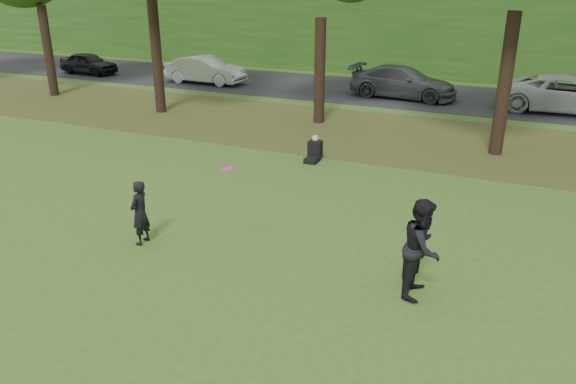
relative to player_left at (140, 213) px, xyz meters
The scene contains 9 objects.
ground 3.45m from the player_left, 36.32° to the right, with size 120.00×120.00×0.00m, color #36531A.
leaf_litter 11.36m from the player_left, 76.12° to the left, with size 60.00×7.00×0.01m, color #4F401C.
street 19.21m from the player_left, 81.86° to the left, with size 70.00×7.00×0.02m, color black.
far_hedge 25.21m from the player_left, 83.80° to the left, with size 70.00×3.00×5.00m, color #1D4A15.
player_left is the anchor object (origin of this frame).
player_right 6.18m from the player_left, ahead, with size 0.94×0.73×1.93m, color black.
parked_cars 18.17m from the player_left, 80.12° to the left, with size 38.11×3.33×1.54m.
frisbee 2.75m from the player_left, ahead, with size 0.34×0.35×0.11m.
seated_person 7.31m from the player_left, 79.14° to the left, with size 0.43×0.74×0.83m.
Camera 1 is at (4.94, -7.13, 5.74)m, focal length 35.00 mm.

